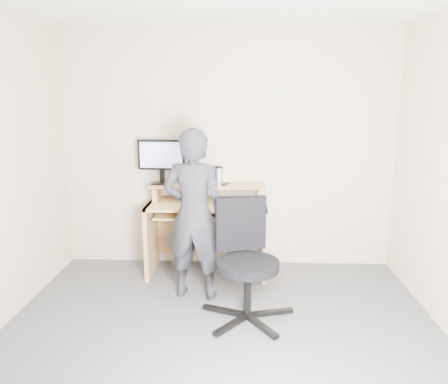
# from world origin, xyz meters

# --- Properties ---
(ground) EXTENTS (3.50, 3.50, 0.00)m
(ground) POSITION_xyz_m (0.00, 0.00, 0.00)
(ground) COLOR #545459
(ground) RESTS_ON ground
(back_wall) EXTENTS (3.50, 0.02, 2.50)m
(back_wall) POSITION_xyz_m (0.00, 1.75, 1.25)
(back_wall) COLOR beige
(back_wall) RESTS_ON ground
(desk) EXTENTS (1.20, 0.60, 0.91)m
(desk) POSITION_xyz_m (-0.20, 1.53, 0.55)
(desk) COLOR tan
(desk) RESTS_ON ground
(monitor) EXTENTS (0.49, 0.14, 0.46)m
(monitor) POSITION_xyz_m (-0.68, 1.59, 1.19)
(monitor) COLOR black
(monitor) RESTS_ON desk
(external_drive) EXTENTS (0.08, 0.13, 0.20)m
(external_drive) POSITION_xyz_m (-0.23, 1.60, 1.01)
(external_drive) COLOR black
(external_drive) RESTS_ON desk
(travel_mug) EXTENTS (0.09, 0.09, 0.18)m
(travel_mug) POSITION_xyz_m (-0.08, 1.58, 1.00)
(travel_mug) COLOR #B8B8BD
(travel_mug) RESTS_ON desk
(smartphone) EXTENTS (0.11, 0.15, 0.01)m
(smartphone) POSITION_xyz_m (-0.03, 1.60, 0.92)
(smartphone) COLOR black
(smartphone) RESTS_ON desk
(charger) EXTENTS (0.05, 0.04, 0.03)m
(charger) POSITION_xyz_m (-0.31, 1.55, 0.93)
(charger) COLOR black
(charger) RESTS_ON desk
(headphones) EXTENTS (0.16, 0.16, 0.06)m
(headphones) POSITION_xyz_m (-0.38, 1.67, 0.92)
(headphones) COLOR silver
(headphones) RESTS_ON desk
(keyboard) EXTENTS (0.48, 0.25, 0.03)m
(keyboard) POSITION_xyz_m (-0.17, 1.36, 0.67)
(keyboard) COLOR black
(keyboard) RESTS_ON desk
(mouse) EXTENTS (0.11, 0.09, 0.04)m
(mouse) POSITION_xyz_m (0.04, 1.35, 0.77)
(mouse) COLOR black
(mouse) RESTS_ON desk
(office_chair) EXTENTS (0.77, 0.74, 0.97)m
(office_chair) POSITION_xyz_m (0.19, 0.53, 0.53)
(office_chair) COLOR black
(office_chair) RESTS_ON ground
(person) EXTENTS (0.61, 0.45, 1.55)m
(person) POSITION_xyz_m (-0.27, 0.89, 0.77)
(person) COLOR black
(person) RESTS_ON ground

